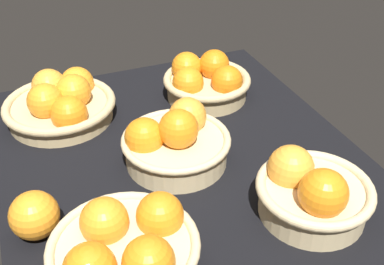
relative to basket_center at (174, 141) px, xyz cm
name	(u,v)px	position (x,y,z in cm)	size (l,w,h in cm)	color
market_tray	(181,163)	(0.40, -1.50, -6.20)	(84.00, 72.00, 3.00)	black
basket_center	(174,141)	(0.00, 0.00, 0.00)	(21.72, 21.72, 12.38)	#D3BC8C
basket_far_right	(61,103)	(24.27, 18.28, -0.55)	(25.23, 25.23, 10.64)	tan
basket_near_right	(206,81)	(20.95, -15.84, -0.21)	(21.28, 21.28, 11.03)	tan
basket_far_left	(125,250)	(-23.61, 16.52, 0.06)	(23.04, 23.04, 11.20)	#D3BC8C
basket_near_left	(311,192)	(-23.00, -16.58, 0.09)	(20.34, 20.34, 12.11)	#D3BC8C
loose_orange_front_gap	(34,215)	(-10.24, 28.24, -0.57)	(8.25, 8.25, 8.25)	orange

